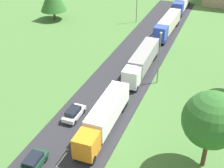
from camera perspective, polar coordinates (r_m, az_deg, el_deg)
The scene contains 9 objects.
truck_second at distance 39.41m, azimuth -1.45°, elevation -5.90°, with size 2.73×13.34×3.40m.
truck_third at distance 52.92m, azimuth 5.49°, elevation 4.30°, with size 2.69×14.43×3.48m.
truck_fourth at distance 70.03m, azimuth 10.14°, elevation 10.73°, with size 2.85×14.65×3.55m.
truck_fifth at distance 87.37m, azimuth 12.74°, elevation 14.55°, with size 2.52×14.00×3.72m.
car_third at distance 36.02m, azimuth -14.31°, elevation -13.83°, with size 1.94×4.21×1.46m.
car_fourth at distance 42.28m, azimuth -7.01°, elevation -5.29°, with size 1.76×3.95×1.49m.
lamppost_third at distance 48.61m, azimuth 8.63°, elevation 5.16°, with size 0.36×0.36×8.68m.
lamppost_fourth at distance 75.42m, azimuth 4.55°, elevation 14.18°, with size 0.36×0.36×7.32m.
tree_maple at distance 33.37m, azimuth 17.73°, elevation -6.29°, with size 6.09×6.09×9.32m.
Camera 1 is at (14.79, 4.86, 25.57)m, focal length 49.97 mm.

